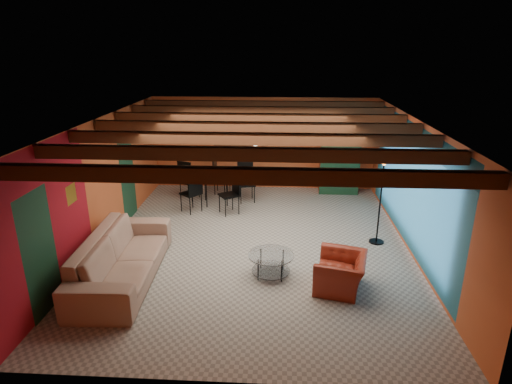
# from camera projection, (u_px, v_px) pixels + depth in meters

# --- Properties ---
(room) EXTENTS (6.52, 8.01, 2.71)m
(room) POSITION_uv_depth(u_px,v_px,m) (256.00, 137.00, 8.60)
(room) COLOR gray
(room) RESTS_ON ground
(sofa) EXTENTS (1.30, 3.04, 0.87)m
(sofa) POSITION_uv_depth(u_px,v_px,m) (123.00, 257.00, 7.82)
(sofa) COLOR #8E6C5C
(sofa) RESTS_ON ground
(armchair) EXTENTS (1.05, 1.14, 0.63)m
(armchair) POSITION_uv_depth(u_px,v_px,m) (341.00, 272.00, 7.54)
(armchair) COLOR maroon
(armchair) RESTS_ON ground
(coffee_table) EXTENTS (0.91, 0.91, 0.44)m
(coffee_table) POSITION_uv_depth(u_px,v_px,m) (271.00, 265.00, 8.00)
(coffee_table) COLOR silver
(coffee_table) RESTS_ON ground
(dining_table) EXTENTS (2.65, 2.65, 1.14)m
(dining_table) POSITION_uv_depth(u_px,v_px,m) (216.00, 183.00, 11.53)
(dining_table) COLOR silver
(dining_table) RESTS_ON ground
(armoire) EXTENTS (1.08, 0.53, 1.90)m
(armoire) POSITION_uv_depth(u_px,v_px,m) (339.00, 160.00, 12.33)
(armoire) COLOR maroon
(armoire) RESTS_ON ground
(floor_lamp) EXTENTS (0.50, 0.50, 1.97)m
(floor_lamp) POSITION_uv_depth(u_px,v_px,m) (380.00, 200.00, 9.07)
(floor_lamp) COLOR black
(floor_lamp) RESTS_ON ground
(ceiling_fan) EXTENTS (1.50, 1.50, 0.44)m
(ceiling_fan) POSITION_uv_depth(u_px,v_px,m) (255.00, 138.00, 8.50)
(ceiling_fan) COLOR #472614
(ceiling_fan) RESTS_ON ceiling
(painting) EXTENTS (1.05, 0.03, 0.65)m
(painting) POSITION_uv_depth(u_px,v_px,m) (233.00, 133.00, 12.52)
(painting) COLOR black
(painting) RESTS_ON wall_back
(potted_plant) EXTENTS (0.47, 0.43, 0.44)m
(potted_plant) POSITION_uv_depth(u_px,v_px,m) (342.00, 120.00, 11.95)
(potted_plant) COLOR #26661E
(potted_plant) RESTS_ON armoire
(vase) EXTENTS (0.19, 0.19, 0.19)m
(vase) POSITION_uv_depth(u_px,v_px,m) (215.00, 159.00, 11.31)
(vase) COLOR orange
(vase) RESTS_ON dining_table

